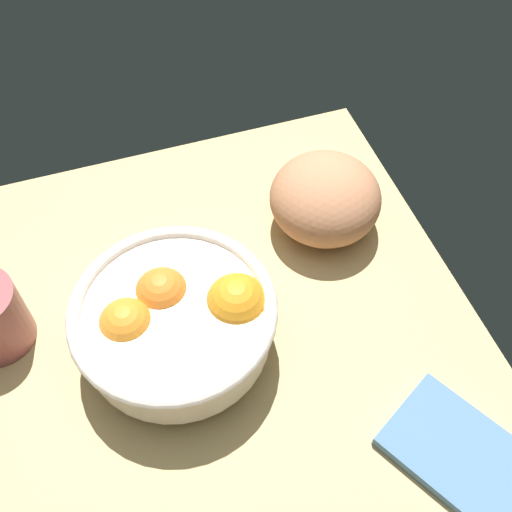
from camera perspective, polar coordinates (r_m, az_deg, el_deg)
name	(u,v)px	position (r cm, az deg, el deg)	size (l,w,h in cm)	color
ground_plane	(214,412)	(70.54, -4.00, -14.40)	(82.75, 67.73, 3.00)	tan
fruit_bowl	(177,318)	(67.98, -7.44, -5.81)	(22.80, 22.80, 10.15)	silver
bread_loaf	(325,198)	(79.36, 6.51, 5.41)	(14.56, 14.47, 10.03)	#BD7B55
napkin_spare	(460,454)	(69.75, 18.57, -17.17)	(14.93, 10.25, 1.41)	#4D7298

